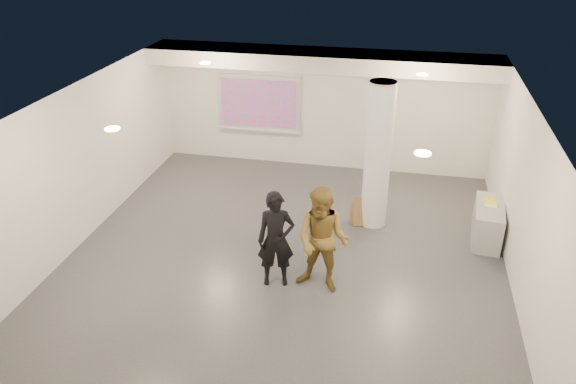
% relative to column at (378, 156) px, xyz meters
% --- Properties ---
extents(floor, '(8.00, 9.00, 0.01)m').
position_rel_column_xyz_m(floor, '(-1.50, -1.80, -1.50)').
color(floor, '#383A3F').
rests_on(floor, ground).
extents(ceiling, '(8.00, 9.00, 0.01)m').
position_rel_column_xyz_m(ceiling, '(-1.50, -1.80, 1.50)').
color(ceiling, silver).
rests_on(ceiling, floor).
extents(wall_back, '(8.00, 0.01, 3.00)m').
position_rel_column_xyz_m(wall_back, '(-1.50, 2.70, 0.00)').
color(wall_back, silver).
rests_on(wall_back, floor).
extents(wall_front, '(8.00, 0.01, 3.00)m').
position_rel_column_xyz_m(wall_front, '(-1.50, -6.30, 0.00)').
color(wall_front, silver).
rests_on(wall_front, floor).
extents(wall_left, '(0.01, 9.00, 3.00)m').
position_rel_column_xyz_m(wall_left, '(-5.50, -1.80, 0.00)').
color(wall_left, silver).
rests_on(wall_left, floor).
extents(wall_right, '(0.01, 9.00, 3.00)m').
position_rel_column_xyz_m(wall_right, '(2.50, -1.80, 0.00)').
color(wall_right, silver).
rests_on(wall_right, floor).
extents(soffit_band, '(8.00, 1.10, 0.36)m').
position_rel_column_xyz_m(soffit_band, '(-1.50, 2.15, 1.32)').
color(soffit_band, silver).
rests_on(soffit_band, ceiling).
extents(downlight_nw, '(0.22, 0.22, 0.02)m').
position_rel_column_xyz_m(downlight_nw, '(-3.70, 0.70, 1.48)').
color(downlight_nw, '#F5C886').
rests_on(downlight_nw, ceiling).
extents(downlight_ne, '(0.22, 0.22, 0.02)m').
position_rel_column_xyz_m(downlight_ne, '(0.70, 0.70, 1.48)').
color(downlight_ne, '#F5C886').
rests_on(downlight_ne, ceiling).
extents(downlight_sw, '(0.22, 0.22, 0.02)m').
position_rel_column_xyz_m(downlight_sw, '(-3.70, -3.30, 1.48)').
color(downlight_sw, '#F5C886').
rests_on(downlight_sw, ceiling).
extents(downlight_se, '(0.22, 0.22, 0.02)m').
position_rel_column_xyz_m(downlight_se, '(0.70, -3.30, 1.48)').
color(downlight_se, '#F5C886').
rests_on(downlight_se, ceiling).
extents(column, '(0.52, 0.52, 3.00)m').
position_rel_column_xyz_m(column, '(0.00, 0.00, 0.00)').
color(column, white).
rests_on(column, floor).
extents(projection_screen, '(2.10, 0.13, 1.42)m').
position_rel_column_xyz_m(projection_screen, '(-3.10, 2.65, 0.03)').
color(projection_screen, silver).
rests_on(projection_screen, wall_back).
extents(credenza, '(0.65, 1.31, 0.74)m').
position_rel_column_xyz_m(credenza, '(2.22, -0.19, -1.13)').
color(credenza, '#9A9C9F').
rests_on(credenza, floor).
extents(papers_stack, '(0.28, 0.33, 0.02)m').
position_rel_column_xyz_m(papers_stack, '(2.24, -0.12, -0.75)').
color(papers_stack, silver).
rests_on(papers_stack, credenza).
extents(postit_pad, '(0.26, 0.30, 0.03)m').
position_rel_column_xyz_m(postit_pad, '(2.23, 0.02, -0.75)').
color(postit_pad, '#DEF511').
rests_on(postit_pad, credenza).
extents(cardboard_back, '(0.60, 0.31, 0.62)m').
position_rel_column_xyz_m(cardboard_back, '(-0.12, -0.09, -1.19)').
color(cardboard_back, olive).
rests_on(cardboard_back, floor).
extents(cardboard_front, '(0.43, 0.17, 0.47)m').
position_rel_column_xyz_m(cardboard_front, '(-0.26, -0.08, -1.27)').
color(cardboard_front, olive).
rests_on(cardboard_front, floor).
extents(woman, '(0.71, 0.55, 1.73)m').
position_rel_column_xyz_m(woman, '(-1.49, -2.44, -0.64)').
color(woman, black).
rests_on(woman, floor).
extents(man, '(1.04, 0.88, 1.89)m').
position_rel_column_xyz_m(man, '(-0.70, -2.43, -0.56)').
color(man, olive).
rests_on(man, floor).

